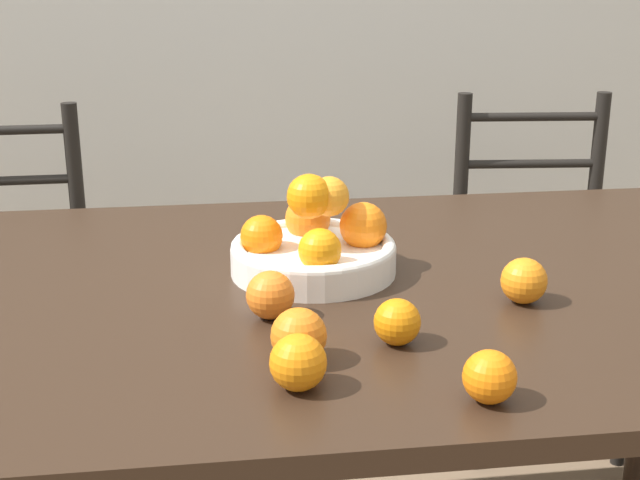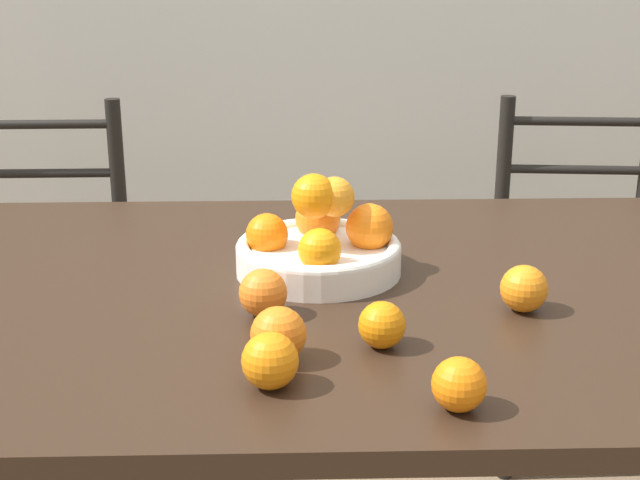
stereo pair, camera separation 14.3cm
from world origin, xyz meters
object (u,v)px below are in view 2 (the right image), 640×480
at_px(orange_loose_3, 278,334).
at_px(orange_loose_2, 263,293).
at_px(orange_loose_1, 524,289).
at_px(chair_left, 42,287).
at_px(orange_loose_5, 270,361).
at_px(chair_right, 577,281).
at_px(orange_loose_0, 459,384).
at_px(fruit_bowl, 320,243).
at_px(orange_loose_4, 382,325).

bearing_deg(orange_loose_3, orange_loose_2, 99.36).
xyz_separation_m(orange_loose_1, orange_loose_2, (-0.40, -0.01, 0.00)).
bearing_deg(chair_left, orange_loose_1, -42.55).
relative_size(orange_loose_5, chair_right, 0.08).
relative_size(orange_loose_0, orange_loose_1, 0.92).
relative_size(orange_loose_1, chair_left, 0.08).
xyz_separation_m(fruit_bowl, chair_right, (0.70, 0.73, -0.36)).
relative_size(chair_left, chair_right, 1.00).
distance_m(fruit_bowl, orange_loose_0, 0.51).
xyz_separation_m(orange_loose_0, chair_right, (0.55, 1.21, -0.34)).
bearing_deg(orange_loose_4, chair_right, 58.94).
bearing_deg(fruit_bowl, chair_right, 46.05).
relative_size(fruit_bowl, chair_left, 0.31).
xyz_separation_m(orange_loose_2, orange_loose_4, (0.17, -0.12, -0.00)).
bearing_deg(orange_loose_4, orange_loose_0, -67.10).
bearing_deg(orange_loose_1, orange_loose_4, -151.74).
distance_m(orange_loose_1, orange_loose_4, 0.26).
xyz_separation_m(orange_loose_3, chair_right, (0.77, 1.07, -0.34)).
distance_m(orange_loose_1, chair_left, 1.40).
relative_size(fruit_bowl, orange_loose_1, 3.88).
bearing_deg(orange_loose_3, chair_left, 120.66).
height_order(orange_loose_4, chair_left, chair_left).
xyz_separation_m(orange_loose_2, chair_right, (0.79, 0.92, -0.34)).
xyz_separation_m(orange_loose_1, orange_loose_5, (-0.38, -0.24, 0.00)).
bearing_deg(fruit_bowl, chair_left, 133.98).
height_order(chair_left, chair_right, same).
relative_size(fruit_bowl, orange_loose_0, 4.20).
distance_m(orange_loose_0, orange_loose_2, 0.39).
bearing_deg(orange_loose_2, orange_loose_3, -80.64).
bearing_deg(fruit_bowl, orange_loose_3, -100.81).
height_order(orange_loose_2, chair_right, chair_right).
bearing_deg(fruit_bowl, orange_loose_5, -100.12).
relative_size(fruit_bowl, orange_loose_4, 4.24).
bearing_deg(orange_loose_4, orange_loose_3, -165.13).
height_order(orange_loose_3, orange_loose_5, orange_loose_3).
height_order(orange_loose_3, chair_left, chair_left).
bearing_deg(orange_loose_0, orange_loose_4, 112.90).
xyz_separation_m(orange_loose_5, chair_right, (0.78, 1.15, -0.34)).
distance_m(orange_loose_0, chair_right, 1.37).
xyz_separation_m(orange_loose_1, orange_loose_4, (-0.23, -0.12, -0.00)).
xyz_separation_m(fruit_bowl, orange_loose_0, (0.15, -0.49, -0.02)).
height_order(orange_loose_1, orange_loose_5, same).
xyz_separation_m(orange_loose_0, orange_loose_4, (-0.08, 0.18, -0.00)).
distance_m(orange_loose_4, chair_right, 1.25).
bearing_deg(orange_loose_0, chair_left, 125.18).
relative_size(fruit_bowl, chair_right, 0.31).
bearing_deg(orange_loose_4, orange_loose_1, 28.26).
distance_m(orange_loose_5, chair_right, 1.43).
height_order(orange_loose_0, orange_loose_2, orange_loose_2).
distance_m(orange_loose_2, orange_loose_5, 0.23).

